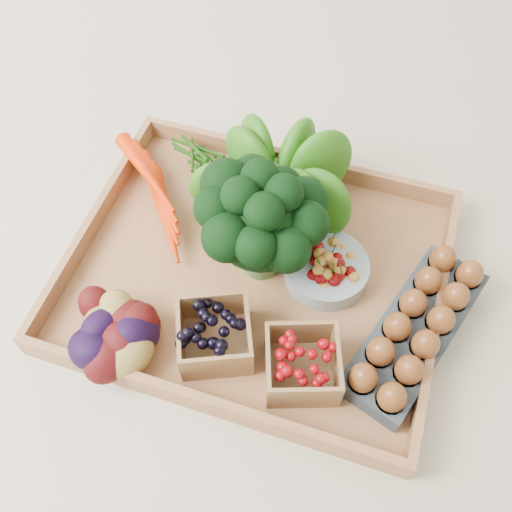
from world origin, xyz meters
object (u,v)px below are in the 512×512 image
(tray, at_px, (256,274))
(broccoli, at_px, (261,239))
(cherry_bowl, at_px, (326,269))
(egg_carton, at_px, (414,332))

(tray, distance_m, broccoli, 0.08)
(broccoli, relative_size, cherry_bowl, 1.46)
(broccoli, relative_size, egg_carton, 0.68)
(tray, bearing_deg, broccoli, 75.75)
(tray, bearing_deg, cherry_bowl, 14.84)
(broccoli, height_order, egg_carton, broccoli)
(cherry_bowl, relative_size, egg_carton, 0.47)
(cherry_bowl, bearing_deg, tray, -165.16)
(tray, xyz_separation_m, egg_carton, (0.25, -0.03, 0.02))
(cherry_bowl, bearing_deg, egg_carton, -22.82)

